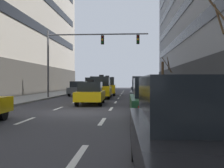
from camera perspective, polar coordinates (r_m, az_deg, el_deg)
ground_plane at (r=13.96m, az=-7.25°, el=-6.03°), size 120.00×120.00×0.00m
sidewalk_right at (r=14.25m, az=19.92°, el=-5.64°), size 3.79×80.00×0.14m
lane_stripe_l1_s3 at (r=11.53m, az=-17.90°, el=-7.41°), size 0.16×2.00×0.01m
lane_stripe_l1_s4 at (r=16.25m, az=-11.33°, el=-5.10°), size 0.16×2.00×0.01m
lane_stripe_l1_s5 at (r=21.10m, az=-7.77°, el=-3.81°), size 0.16×2.00×0.01m
lane_stripe_l1_s6 at (r=26.00m, az=-5.56°, el=-3.00°), size 0.16×2.00×0.01m
lane_stripe_l1_s7 at (r=30.94m, az=-4.05°, el=-2.44°), size 0.16×2.00×0.01m
lane_stripe_l1_s8 at (r=35.89m, az=-2.95°, el=-2.03°), size 0.16×2.00×0.01m
lane_stripe_l1_s9 at (r=40.86m, az=-2.12°, el=-1.73°), size 0.16×2.00×0.01m
lane_stripe_l1_s10 at (r=45.83m, az=-1.48°, el=-1.48°), size 0.16×2.00×0.01m
lane_stripe_l2_s2 at (r=5.93m, az=-7.24°, el=-14.98°), size 0.16×2.00×0.01m
lane_stripe_l2_s3 at (r=10.78m, az=-2.09°, el=-7.94°), size 0.16×2.00×0.01m
lane_stripe_l2_s4 at (r=15.73m, az=-0.20°, el=-5.28°), size 0.16×2.00×0.01m
lane_stripe_l2_s5 at (r=20.70m, az=0.77°, el=-3.89°), size 0.16×2.00×0.01m
lane_stripe_l2_s6 at (r=25.68m, az=1.37°, el=-3.04°), size 0.16×2.00×0.01m
lane_stripe_l2_s7 at (r=30.67m, az=1.77°, el=-2.46°), size 0.16×2.00×0.01m
lane_stripe_l2_s8 at (r=35.66m, az=2.06°, el=-2.05°), size 0.16×2.00×0.01m
lane_stripe_l2_s9 at (r=40.65m, az=2.27°, el=-1.74°), size 0.16×2.00×0.01m
lane_stripe_l2_s10 at (r=45.65m, az=2.44°, el=-1.49°), size 0.16×2.00×0.01m
car_driving_0 at (r=30.30m, az=-7.08°, el=-0.99°), size 1.83×4.35×1.63m
taxi_driving_2 at (r=40.41m, az=-4.35°, el=-0.20°), size 2.11×4.63×2.39m
taxi_driving_3 at (r=25.24m, az=-2.27°, el=-0.78°), size 1.86×4.29×2.23m
taxi_driving_4 at (r=18.60m, az=-4.55°, el=-2.00°), size 1.88×4.24×1.74m
taxi_driving_5 at (r=30.76m, az=-1.01°, el=-0.51°), size 2.00×4.42×2.28m
car_parked_0 at (r=4.14m, az=17.81°, el=-10.21°), size 1.97×4.48×1.66m
car_parked_1 at (r=10.33m, az=9.30°, el=-3.62°), size 1.98×4.60×1.72m
car_parked_2 at (r=16.98m, az=7.14°, el=-2.05°), size 2.01×4.56×1.69m
car_parked_3 at (r=22.67m, az=6.31°, el=-0.97°), size 1.84×4.21×2.02m
traffic_signal_0 at (r=25.59m, az=-6.17°, el=7.51°), size 9.54×0.35×6.29m
street_tree_0 at (r=29.64m, az=10.81°, el=1.45°), size 1.28×1.54×4.05m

